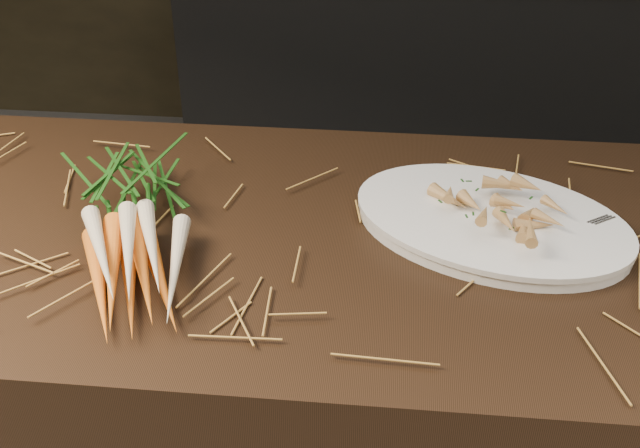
{
  "coord_description": "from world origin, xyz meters",
  "views": [
    {
      "loc": [
        0.16,
        -0.71,
        1.58
      ],
      "look_at": [
        0.07,
        0.23,
        0.96
      ],
      "focal_mm": 45.0,
      "sensor_mm": 36.0,
      "label": 1
    }
  ],
  "objects": [
    {
      "name": "back_counter",
      "position": [
        0.3,
        2.18,
        0.42
      ],
      "size": [
        1.82,
        0.62,
        0.84
      ],
      "color": "black",
      "rests_on": "ground"
    },
    {
      "name": "roasted_veg_heap",
      "position": [
        0.32,
        0.33,
        0.95
      ],
      "size": [
        0.25,
        0.22,
        0.05
      ],
      "primitive_type": null,
      "rotation": [
        0.0,
        0.0,
        -0.37
      ],
      "color": "#A26E30",
      "rests_on": "serving_platter"
    },
    {
      "name": "serving_fork",
      "position": [
        0.45,
        0.26,
        0.92
      ],
      "size": [
        0.14,
        0.1,
        0.0
      ],
      "primitive_type": "cube",
      "rotation": [
        0.0,
        0.0,
        -0.96
      ],
      "color": "silver",
      "rests_on": "serving_platter"
    },
    {
      "name": "straw_bedding",
      "position": [
        0.0,
        0.3,
        0.91
      ],
      "size": [
        1.4,
        0.6,
        0.02
      ],
      "primitive_type": null,
      "color": "olive",
      "rests_on": "main_counter"
    },
    {
      "name": "serving_platter",
      "position": [
        0.32,
        0.33,
        0.91
      ],
      "size": [
        0.5,
        0.42,
        0.02
      ],
      "primitive_type": null,
      "rotation": [
        0.0,
        0.0,
        -0.37
      ],
      "color": "white",
      "rests_on": "main_counter"
    },
    {
      "name": "main_counter",
      "position": [
        0.0,
        0.3,
        0.45
      ],
      "size": [
        2.4,
        0.7,
        0.9
      ],
      "primitive_type": "cube",
      "color": "black",
      "rests_on": "ground"
    },
    {
      "name": "root_veg_bunch",
      "position": [
        -0.22,
        0.25,
        0.94
      ],
      "size": [
        0.29,
        0.47,
        0.09
      ],
      "rotation": [
        0.0,
        0.0,
        0.34
      ],
      "color": "#CC5818",
      "rests_on": "main_counter"
    }
  ]
}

